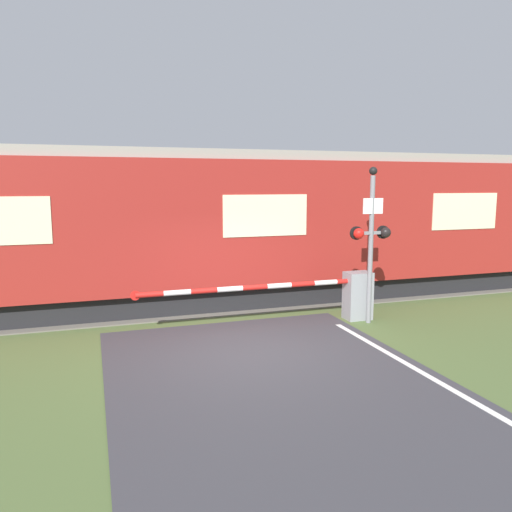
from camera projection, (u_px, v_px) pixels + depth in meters
The scene contains 5 objects.
ground_plane at pixel (248, 351), 9.56m from camera, with size 80.00×80.00×0.00m, color #4C6033.
track_bed at pixel (203, 302), 13.43m from camera, with size 36.00×3.20×0.13m.
train at pixel (247, 226), 13.54m from camera, with size 21.43×3.03×3.99m.
crossing_barrier at pixel (341, 294), 11.59m from camera, with size 5.51×0.44×1.12m.
signal_post at pixel (371, 236), 11.20m from camera, with size 0.98×0.26×3.54m.
Camera 1 is at (-2.75, -8.78, 3.18)m, focal length 35.00 mm.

